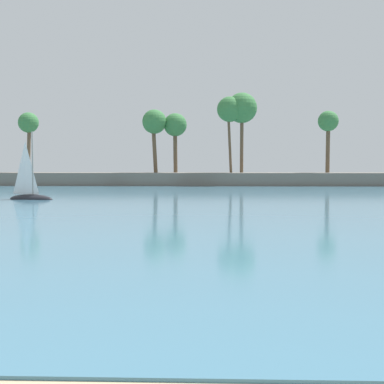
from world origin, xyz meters
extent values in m
cube|color=teal|center=(0.00, 62.51, 0.03)|extent=(220.00, 106.97, 0.06)
cube|color=slate|center=(0.00, 76.00, 0.90)|extent=(97.67, 6.00, 1.80)
cylinder|color=brown|center=(7.44, 77.17, 6.30)|extent=(0.49, 0.85, 9.02)
sphere|color=#38753D|center=(7.44, 77.17, 10.81)|extent=(4.23, 4.23, 4.23)
cylinder|color=brown|center=(-4.75, 76.64, 5.35)|extent=(0.94, 0.91, 7.13)
sphere|color=#38753D|center=(-4.75, 76.64, 8.89)|extent=(3.38, 3.38, 3.38)
cylinder|color=brown|center=(-22.74, 77.36, 5.33)|extent=(0.82, 0.55, 7.08)
sphere|color=#38753D|center=(-22.74, 77.36, 8.87)|extent=(2.88, 2.88, 2.88)
cylinder|color=brown|center=(5.72, 76.59, 6.18)|extent=(0.78, 0.47, 8.78)
sphere|color=#38753D|center=(5.72, 76.59, 10.57)|extent=(3.52, 3.52, 3.52)
cylinder|color=brown|center=(-1.88, 77.36, 5.15)|extent=(0.63, 0.72, 6.72)
sphere|color=#38753D|center=(-1.88, 77.36, 8.50)|extent=(3.24, 3.24, 3.24)
cylinder|color=brown|center=(19.37, 77.03, 5.37)|extent=(0.66, 0.90, 7.17)
sphere|color=#38753D|center=(19.37, 77.03, 8.94)|extent=(2.84, 2.84, 2.84)
ellipsoid|color=black|center=(-11.91, 46.01, 0.06)|extent=(4.36, 2.50, 0.84)
cylinder|color=gray|center=(-11.71, 45.94, 3.09)|extent=(0.13, 0.13, 5.22)
pyramid|color=white|center=(-12.39, 46.17, 2.70)|extent=(1.82, 0.71, 4.44)
camera|label=1|loc=(3.06, 1.77, 3.02)|focal=50.25mm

